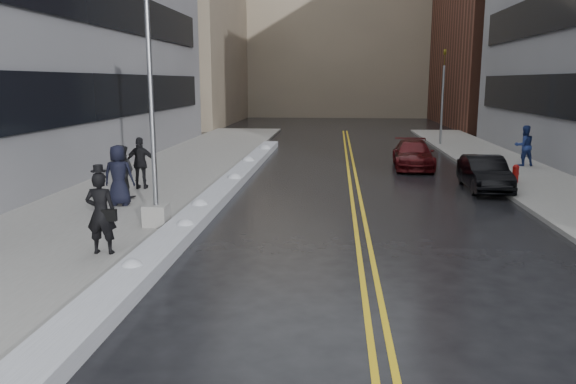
% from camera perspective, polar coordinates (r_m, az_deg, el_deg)
% --- Properties ---
extents(ground, '(160.00, 160.00, 0.00)m').
position_cam_1_polar(ground, '(13.84, -2.54, -6.38)').
color(ground, black).
rests_on(ground, ground).
extents(sidewalk_west, '(5.50, 50.00, 0.15)m').
position_cam_1_polar(sidewalk_west, '(24.61, -12.89, 1.33)').
color(sidewalk_west, gray).
rests_on(sidewalk_west, ground).
extents(sidewalk_east, '(4.00, 50.00, 0.15)m').
position_cam_1_polar(sidewalk_east, '(24.86, 24.24, 0.71)').
color(sidewalk_east, gray).
rests_on(sidewalk_east, ground).
extents(lane_line_left, '(0.12, 50.00, 0.01)m').
position_cam_1_polar(lane_line_left, '(23.46, 6.32, 0.89)').
color(lane_line_left, gold).
rests_on(lane_line_left, ground).
extents(lane_line_right, '(0.12, 50.00, 0.01)m').
position_cam_1_polar(lane_line_right, '(23.47, 7.05, 0.88)').
color(lane_line_right, gold).
rests_on(lane_line_right, ground).
extents(snow_ridge, '(0.90, 30.00, 0.34)m').
position_cam_1_polar(snow_ridge, '(21.86, -6.23, 0.58)').
color(snow_ridge, silver).
rests_on(snow_ridge, ground).
extents(building_west_far, '(14.00, 22.00, 18.00)m').
position_cam_1_polar(building_west_far, '(59.82, -12.34, 15.59)').
color(building_west_far, gray).
rests_on(building_west_far, ground).
extents(building_far, '(36.00, 16.00, 22.00)m').
position_cam_1_polar(building_far, '(73.40, 5.29, 16.50)').
color(building_far, gray).
rests_on(building_far, ground).
extents(lamppost, '(0.65, 0.65, 7.62)m').
position_cam_1_polar(lamppost, '(15.98, -13.54, 4.99)').
color(lamppost, gray).
rests_on(lamppost, sidewalk_west).
extents(fire_hydrant, '(0.26, 0.26, 0.73)m').
position_cam_1_polar(fire_hydrant, '(24.47, 22.12, 1.85)').
color(fire_hydrant, maroon).
rests_on(fire_hydrant, sidewalk_east).
extents(traffic_signal, '(0.16, 0.20, 6.00)m').
position_cam_1_polar(traffic_signal, '(37.70, 15.45, 9.64)').
color(traffic_signal, gray).
rests_on(traffic_signal, sidewalk_east).
extents(pedestrian_fedora, '(0.73, 0.50, 1.97)m').
position_cam_1_polar(pedestrian_fedora, '(13.90, -18.46, -2.04)').
color(pedestrian_fedora, black).
rests_on(pedestrian_fedora, sidewalk_west).
extents(pedestrian_b, '(1.00, 0.83, 1.86)m').
position_cam_1_polar(pedestrian_b, '(20.36, -16.51, 1.99)').
color(pedestrian_b, black).
rests_on(pedestrian_b, sidewalk_west).
extents(pedestrian_c, '(1.02, 0.70, 2.00)m').
position_cam_1_polar(pedestrian_c, '(19.16, -16.82, 1.63)').
color(pedestrian_c, black).
rests_on(pedestrian_c, sidewalk_west).
extents(pedestrian_d, '(1.18, 0.57, 1.96)m').
position_cam_1_polar(pedestrian_d, '(21.95, -14.73, 2.86)').
color(pedestrian_d, black).
rests_on(pedestrian_d, sidewalk_west).
extents(pedestrian_east, '(1.06, 0.89, 1.94)m').
position_cam_1_polar(pedestrian_east, '(29.37, 22.87, 4.36)').
color(pedestrian_east, navy).
rests_on(pedestrian_east, sidewalk_east).
extents(car_black, '(1.48, 4.05, 1.32)m').
position_cam_1_polar(car_black, '(23.04, 19.33, 1.80)').
color(car_black, black).
rests_on(car_black, ground).
extents(car_maroon, '(2.09, 4.65, 1.32)m').
position_cam_1_polar(car_maroon, '(28.04, 12.60, 3.74)').
color(car_maroon, '#470B0D').
rests_on(car_maroon, ground).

